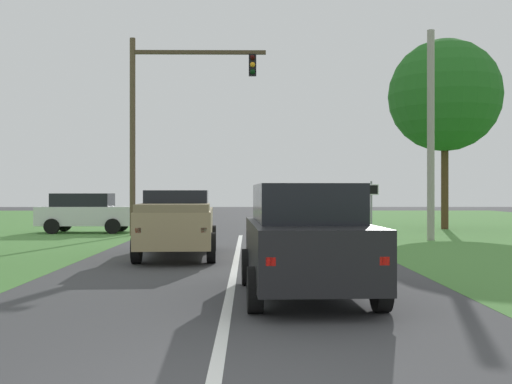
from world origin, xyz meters
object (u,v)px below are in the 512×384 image
red_suv_near (306,238)px  crossing_suv_far (86,212)px  oak_tree_right (445,96)px  utility_pole_right (431,135)px  pickup_truck_lead (178,222)px  keep_moving_sign (371,201)px  traffic_light (164,109)px

red_suv_near → crossing_suv_far: red_suv_near is taller
oak_tree_right → utility_pole_right: (-2.77, -7.16, -2.62)m
pickup_truck_lead → keep_moving_sign: 10.66m
crossing_suv_far → traffic_light: bearing=-26.4°
red_suv_near → keep_moving_sign: (4.05, 14.73, 0.44)m
pickup_truck_lead → utility_pole_right: (9.03, 6.14, 3.04)m
oak_tree_right → crossing_suv_far: size_ratio=2.19×
pickup_truck_lead → keep_moving_sign: size_ratio=2.47×
oak_tree_right → keep_moving_sign: bearing=-131.3°
pickup_truck_lead → crossing_suv_far: bearing=116.5°
keep_moving_sign → crossing_suv_far: size_ratio=0.53×
red_suv_near → keep_moving_sign: keep_moving_sign is taller
red_suv_near → traffic_light: bearing=106.5°
red_suv_near → pickup_truck_lead: bearing=114.1°
keep_moving_sign → oak_tree_right: oak_tree_right is taller
oak_tree_right → traffic_light: bearing=-161.9°
traffic_light → keep_moving_sign: bearing=-6.4°
pickup_truck_lead → crossing_suv_far: size_ratio=1.31×
red_suv_near → traffic_light: 16.94m
oak_tree_right → crossing_suv_far: 18.28m
pickup_truck_lead → keep_moving_sign: keep_moving_sign is taller
crossing_suv_far → pickup_truck_lead: bearing=-63.5°
red_suv_near → oak_tree_right: 22.63m
red_suv_near → traffic_light: size_ratio=0.57×
traffic_light → oak_tree_right: (13.40, 4.39, 1.28)m
keep_moving_sign → crossing_suv_far: (-12.46, 2.85, -0.54)m
traffic_light → keep_moving_sign: (8.69, -0.97, -3.90)m
pickup_truck_lead → oak_tree_right: 18.66m
crossing_suv_far → red_suv_near: bearing=-64.4°
pickup_truck_lead → utility_pole_right: 11.33m
pickup_truck_lead → oak_tree_right: (11.80, 13.30, 5.66)m
red_suv_near → pickup_truck_lead: 7.44m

